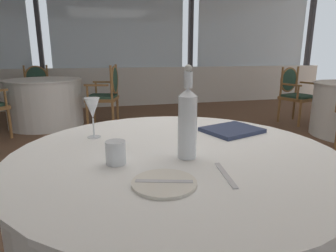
{
  "coord_description": "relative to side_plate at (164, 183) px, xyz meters",
  "views": [
    {
      "loc": [
        -0.61,
        -2.08,
        1.15
      ],
      "look_at": [
        -0.27,
        -0.79,
        0.81
      ],
      "focal_mm": 30.49,
      "sensor_mm": 36.0,
      "label": 1
    }
  ],
  "objects": [
    {
      "name": "menu_book",
      "position": [
        0.49,
        0.51,
        0.01
      ],
      "size": [
        0.33,
        0.3,
        0.02
      ],
      "primitive_type": "cube",
      "rotation": [
        0.0,
        0.0,
        0.32
      ],
      "color": "#2D3856",
      "rests_on": "foreground_table"
    },
    {
      "name": "side_plate",
      "position": [
        0.0,
        0.0,
        0.0
      ],
      "size": [
        0.21,
        0.21,
        0.01
      ],
      "primitive_type": "cylinder",
      "color": "silver",
      "rests_on": "foreground_table"
    },
    {
      "name": "window_wall_far",
      "position": [
        0.42,
        5.66,
        0.42
      ],
      "size": [
        10.23,
        0.14,
        2.96
      ],
      "color": "silver",
      "rests_on": "ground_plane"
    },
    {
      "name": "water_tumbler",
      "position": [
        -0.13,
        0.21,
        0.04
      ],
      "size": [
        0.07,
        0.07,
        0.09
      ],
      "primitive_type": "cylinder",
      "color": "white",
      "rests_on": "foreground_table"
    },
    {
      "name": "water_bottle",
      "position": [
        0.14,
        0.21,
        0.14
      ],
      "size": [
        0.07,
        0.07,
        0.36
      ],
      "color": "white",
      "rests_on": "foreground_table"
    },
    {
      "name": "ground_plane",
      "position": [
        0.42,
        1.28,
        -0.76
      ],
      "size": [
        15.18,
        15.18,
        0.0
      ],
      "primitive_type": "plane",
      "color": "brown"
    },
    {
      "name": "dining_chair_1_2",
      "position": [
        -1.22,
        5.11,
        -0.21
      ],
      "size": [
        0.61,
        0.56,
        0.94
      ],
      "rotation": [
        0.0,
        0.0,
        11.25
      ],
      "color": "olive",
      "rests_on": "ground_plane"
    },
    {
      "name": "background_table_1",
      "position": [
        -0.97,
        4.13,
        -0.38
      ],
      "size": [
        1.19,
        1.19,
        0.76
      ],
      "color": "white",
      "rests_on": "ground_plane"
    },
    {
      "name": "wine_glass",
      "position": [
        -0.21,
        0.59,
        0.14
      ],
      "size": [
        0.08,
        0.08,
        0.19
      ],
      "color": "white",
      "rests_on": "foreground_table"
    },
    {
      "name": "dining_chair_1_1",
      "position": [
        0.02,
        3.85,
        -0.19
      ],
      "size": [
        0.57,
        0.62,
        0.98
      ],
      "rotation": [
        0.0,
        0.0,
        9.15
      ],
      "color": "olive",
      "rests_on": "ground_plane"
    },
    {
      "name": "dining_chair_0_1",
      "position": [
        3.09,
        3.33,
        -0.22
      ],
      "size": [
        0.62,
        0.57,
        0.93
      ],
      "rotation": [
        0.0,
        0.0,
        11.27
      ],
      "color": "olive",
      "rests_on": "ground_plane"
    },
    {
      "name": "dinner_fork",
      "position": [
        0.22,
        0.02,
        -0.0
      ],
      "size": [
        0.05,
        0.21,
        0.0
      ],
      "primitive_type": "cube",
      "rotation": [
        0.0,
        0.0,
        1.43
      ],
      "color": "silver",
      "rests_on": "foreground_table"
    },
    {
      "name": "butter_knife",
      "position": [
        0.0,
        0.0,
        0.01
      ],
      "size": [
        0.18,
        0.07,
        0.0
      ],
      "primitive_type": "cube",
      "rotation": [
        0.0,
        0.0,
        -0.29
      ],
      "color": "silver",
      "rests_on": "foreground_table"
    },
    {
      "name": "foreground_table",
      "position": [
        0.12,
        0.3,
        -0.38
      ],
      "size": [
        1.36,
        1.36,
        0.76
      ],
      "color": "white",
      "rests_on": "ground_plane"
    }
  ]
}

